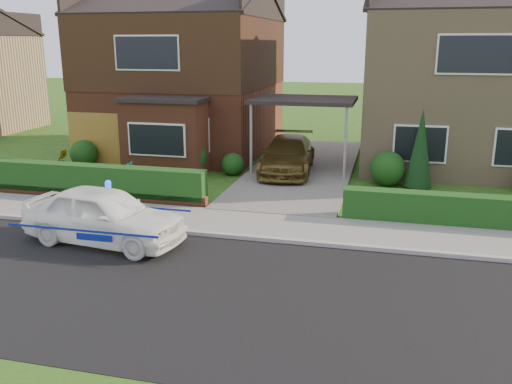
% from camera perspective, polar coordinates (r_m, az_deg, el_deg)
% --- Properties ---
extents(ground, '(120.00, 120.00, 0.00)m').
position_cam_1_polar(ground, '(10.86, -4.52, -10.57)').
color(ground, '#1F4913').
rests_on(ground, ground).
extents(road, '(60.00, 6.00, 0.02)m').
position_cam_1_polar(road, '(10.86, -4.52, -10.57)').
color(road, black).
rests_on(road, ground).
extents(kerb, '(60.00, 0.16, 0.12)m').
position_cam_1_polar(kerb, '(13.53, -0.46, -4.87)').
color(kerb, '#9E9993').
rests_on(kerb, ground).
extents(sidewalk, '(60.00, 2.00, 0.10)m').
position_cam_1_polar(sidewalk, '(14.50, 0.57, -3.51)').
color(sidewalk, slate).
rests_on(sidewalk, ground).
extents(driveway, '(3.80, 12.00, 0.12)m').
position_cam_1_polar(driveway, '(21.02, 4.93, 2.45)').
color(driveway, '#666059').
rests_on(driveway, ground).
extents(house_left, '(7.50, 9.53, 7.25)m').
position_cam_1_polar(house_left, '(24.83, -7.39, 13.11)').
color(house_left, brown).
rests_on(house_left, ground).
extents(house_right, '(7.50, 8.06, 7.25)m').
position_cam_1_polar(house_right, '(23.42, 20.84, 11.76)').
color(house_right, tan).
rests_on(house_right, ground).
extents(carport_link, '(3.80, 3.00, 2.77)m').
position_cam_1_polar(carport_link, '(20.55, 5.07, 9.49)').
color(carport_link, black).
rests_on(carport_link, ground).
extents(garage_door, '(2.20, 0.10, 2.10)m').
position_cam_1_polar(garage_door, '(22.64, -16.63, 5.35)').
color(garage_door, brown).
rests_on(garage_door, ground).
extents(dwarf_wall, '(7.70, 0.25, 0.36)m').
position_cam_1_polar(dwarf_wall, '(17.69, -17.09, -0.27)').
color(dwarf_wall, brown).
rests_on(dwarf_wall, ground).
extents(hedge_left, '(7.50, 0.55, 0.90)m').
position_cam_1_polar(hedge_left, '(17.86, -16.80, -0.70)').
color(hedge_left, '#173B13').
rests_on(hedge_left, ground).
extents(hedge_right, '(7.50, 0.55, 0.80)m').
position_cam_1_polar(hedge_right, '(15.58, 23.00, -3.62)').
color(hedge_right, '#173B13').
rests_on(hedge_right, ground).
extents(shrub_left_far, '(1.08, 1.08, 1.08)m').
position_cam_1_polar(shrub_left_far, '(22.47, -17.67, 3.87)').
color(shrub_left_far, '#173B13').
rests_on(shrub_left_far, ground).
extents(shrub_left_mid, '(1.32, 1.32, 1.32)m').
position_cam_1_polar(shrub_left_mid, '(20.30, -7.05, 3.66)').
color(shrub_left_mid, '#173B13').
rests_on(shrub_left_mid, ground).
extents(shrub_left_near, '(0.84, 0.84, 0.84)m').
position_cam_1_polar(shrub_left_near, '(20.12, -2.46, 2.96)').
color(shrub_left_near, '#173B13').
rests_on(shrub_left_near, ground).
extents(shrub_right_near, '(1.20, 1.20, 1.20)m').
position_cam_1_polar(shrub_right_near, '(19.10, 13.72, 2.41)').
color(shrub_right_near, '#173B13').
rests_on(shrub_right_near, ground).
extents(conifer_a, '(0.90, 0.90, 2.60)m').
position_cam_1_polar(conifer_a, '(18.80, 16.89, 4.16)').
color(conifer_a, black).
rests_on(conifer_a, ground).
extents(police_car, '(3.76, 4.26, 1.56)m').
position_cam_1_polar(police_car, '(13.67, -15.72, -2.44)').
color(police_car, white).
rests_on(police_car, ground).
extents(driveway_car, '(2.12, 4.55, 1.29)m').
position_cam_1_polar(driveway_car, '(20.09, 3.37, 3.93)').
color(driveway_car, brown).
rests_on(driveway_car, driveway).
extents(potted_plant_a, '(0.47, 0.40, 0.75)m').
position_cam_1_polar(potted_plant_a, '(19.47, -13.14, 2.01)').
color(potted_plant_a, gray).
rests_on(potted_plant_a, ground).
extents(potted_plant_b, '(0.60, 0.59, 0.85)m').
position_cam_1_polar(potted_plant_b, '(21.96, -19.75, 3.13)').
color(potted_plant_b, gray).
rests_on(potted_plant_b, ground).
extents(potted_plant_c, '(0.49, 0.49, 0.70)m').
position_cam_1_polar(potted_plant_c, '(18.94, -11.35, 1.66)').
color(potted_plant_c, gray).
rests_on(potted_plant_c, ground).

